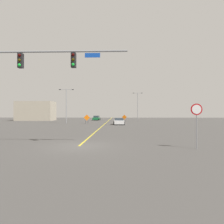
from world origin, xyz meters
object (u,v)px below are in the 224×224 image
construction_sign_median_near (124,117)px  stop_sign (197,117)px  traffic_signal_assembly (19,71)px  car_white_passing (119,121)px  street_lamp_near_left (138,104)px  car_green_distant (96,118)px  street_lamp_near_right (66,103)px  construction_sign_left_lane (87,118)px

construction_sign_median_near → stop_sign: bearing=-84.9°
traffic_signal_assembly → car_white_passing: traffic_signal_assembly is taller
stop_sign → street_lamp_near_left: bearing=88.6°
stop_sign → car_white_passing: (-4.96, 25.83, -1.47)m
stop_sign → construction_sign_median_near: bearing=95.1°
traffic_signal_assembly → stop_sign: traffic_signal_assembly is taller
traffic_signal_assembly → car_white_passing: bearing=73.6°
car_green_distant → car_white_passing: car_green_distant is taller
street_lamp_near_right → stop_sign: bearing=-60.4°
stop_sign → construction_sign_left_lane: size_ratio=1.48×
stop_sign → car_green_distant: size_ratio=0.66×
car_green_distant → street_lamp_near_left: bearing=-5.9°
street_lamp_near_right → car_green_distant: size_ratio=1.72×
construction_sign_median_near → construction_sign_left_lane: 12.35m
traffic_signal_assembly → street_lamp_near_left: size_ratio=1.33×
construction_sign_median_near → car_white_passing: size_ratio=0.45×
street_lamp_near_left → car_green_distant: bearing=174.1°
traffic_signal_assembly → construction_sign_median_near: 38.46m
street_lamp_near_left → construction_sign_left_lane: street_lamp_near_left is taller
stop_sign → construction_sign_left_lane: (-12.10, 29.22, -0.84)m
traffic_signal_assembly → street_lamp_near_left: street_lamp_near_left is taller
car_white_passing → construction_sign_median_near: bearing=82.7°
street_lamp_near_left → construction_sign_median_near: bearing=-116.6°
traffic_signal_assembly → street_lamp_near_left: (13.47, 46.17, -0.33)m
construction_sign_left_lane → car_green_distant: construction_sign_left_lane is taller
street_lamp_near_right → construction_sign_left_lane: bearing=-6.5°
construction_sign_median_near → car_white_passing: bearing=-97.3°
stop_sign → street_lamp_near_left: (1.12, 47.00, 3.02)m
car_white_passing → construction_sign_left_lane: bearing=154.6°
stop_sign → traffic_signal_assembly: bearing=176.2°
stop_sign → car_green_distant: stop_sign is taller
street_lamp_near_right → car_white_passing: bearing=-18.3°
car_green_distant → car_white_passing: 23.64m
street_lamp_near_right → construction_sign_left_lane: 5.89m
construction_sign_median_near → street_lamp_near_left: bearing=63.4°
traffic_signal_assembly → construction_sign_median_near: bearing=76.5°
traffic_signal_assembly → street_lamp_near_right: street_lamp_near_right is taller
street_lamp_near_left → street_lamp_near_right: (-18.00, -17.24, -0.47)m
construction_sign_median_near → car_green_distant: (-8.70, 10.39, -0.46)m
construction_sign_median_near → traffic_signal_assembly: bearing=-103.5°
street_lamp_near_right → car_white_passing: street_lamp_near_right is taller
street_lamp_near_right → car_green_distant: bearing=75.6°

